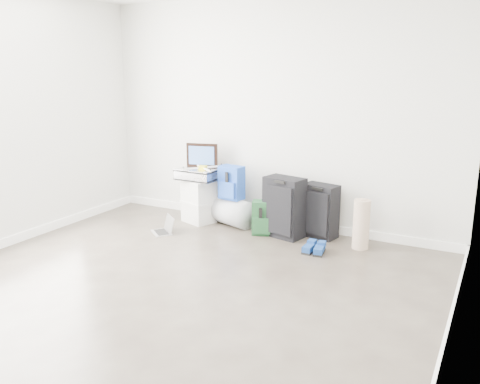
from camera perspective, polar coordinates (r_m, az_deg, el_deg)
The scene contains 14 objects.
ground at distance 4.34m, azimuth -10.29°, elevation -12.40°, with size 5.00×5.00×0.00m, color #342C26.
room_envelope at distance 3.92m, azimuth -11.24°, elevation 10.92°, with size 4.52×5.02×2.71m.
boxes_stack at distance 6.37m, azimuth -4.67°, elevation -0.97°, with size 0.46×0.42×0.55m.
briefcase at distance 6.29m, azimuth -4.73°, elevation 2.02°, with size 0.48×0.35×0.14m, color #B2B2B7.
painting at distance 6.33m, azimuth -4.30°, elevation 4.12°, with size 0.39×0.12×0.30m.
drone at distance 6.21m, azimuth -4.22°, elevation 2.75°, with size 0.43×0.43×0.05m.
duffel_bag at distance 6.25m, azimuth -0.85°, elevation -2.23°, with size 0.34×0.34×0.55m, color #9C9FA5.
blue_backpack at distance 6.13m, azimuth -1.00°, elevation 0.99°, with size 0.31×0.25×0.41m.
large_suitcase at distance 5.80m, azimuth 4.95°, elevation -1.74°, with size 0.49×0.38×0.69m.
green_backpack at distance 5.90m, azimuth 2.75°, elevation -3.00°, with size 0.33×0.28×0.40m.
carry_on at distance 5.85m, azimuth 8.94°, elevation -2.12°, with size 0.43×0.33×0.62m.
shoes at distance 5.44m, azimuth 8.36°, elevation -6.34°, with size 0.22×0.26×0.08m.
rolled_rug at distance 5.58m, azimuth 13.46°, elevation -3.55°, with size 0.18×0.18×0.54m, color tan.
laptop at distance 6.06m, azimuth -8.46°, elevation -4.12°, with size 0.34×0.33×0.20m.
Camera 1 is at (2.45, -3.03, 1.91)m, focal length 38.00 mm.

